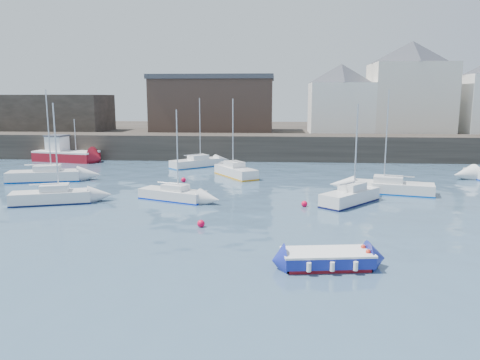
# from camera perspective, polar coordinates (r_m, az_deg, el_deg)

# --- Properties ---
(water) EXTENTS (220.00, 220.00, 0.00)m
(water) POSITION_cam_1_polar(r_m,az_deg,el_deg) (23.13, -2.30, -8.90)
(water) COLOR #2D4760
(water) RESTS_ON ground
(quay_wall) EXTENTS (90.00, 5.00, 3.00)m
(quay_wall) POSITION_cam_1_polar(r_m,az_deg,el_deg) (57.09, 1.77, 4.05)
(quay_wall) COLOR #28231E
(quay_wall) RESTS_ON ground
(land_strip) EXTENTS (90.00, 32.00, 2.80)m
(land_strip) POSITION_cam_1_polar(r_m,az_deg,el_deg) (75.01, 2.41, 5.42)
(land_strip) COLOR #28231E
(land_strip) RESTS_ON ground
(bldg_east_a) EXTENTS (13.36, 13.36, 11.80)m
(bldg_east_a) POSITION_cam_1_polar(r_m,az_deg,el_deg) (66.06, 20.03, 10.63)
(bldg_east_a) COLOR beige
(bldg_east_a) RESTS_ON land_strip
(bldg_east_d) EXTENTS (11.14, 11.14, 8.95)m
(bldg_east_d) POSITION_cam_1_polar(r_m,az_deg,el_deg) (63.77, 12.15, 9.74)
(bldg_east_d) COLOR white
(bldg_east_d) RESTS_ON land_strip
(warehouse) EXTENTS (16.40, 10.40, 7.60)m
(warehouse) POSITION_cam_1_polar(r_m,az_deg,el_deg) (65.29, -3.21, 9.30)
(warehouse) COLOR #3D2D26
(warehouse) RESTS_ON land_strip
(bldg_west) EXTENTS (14.00, 8.00, 5.00)m
(bldg_west) POSITION_cam_1_polar(r_m,az_deg,el_deg) (70.71, -21.44, 7.62)
(bldg_west) COLOR #353028
(bldg_west) RESTS_ON land_strip
(blue_dinghy) EXTENTS (4.22, 2.36, 0.77)m
(blue_dinghy) POSITION_cam_1_polar(r_m,az_deg,el_deg) (21.49, 10.55, -9.37)
(blue_dinghy) COLOR maroon
(blue_dinghy) RESTS_ON ground
(fishing_boat) EXTENTS (7.93, 4.31, 4.97)m
(fishing_boat) POSITION_cam_1_polar(r_m,az_deg,el_deg) (59.20, -20.65, 3.10)
(fishing_boat) COLOR maroon
(fishing_boat) RESTS_ON ground
(sailboat_a) EXTENTS (5.75, 3.38, 7.12)m
(sailboat_a) POSITION_cam_1_polar(r_m,az_deg,el_deg) (36.02, -21.97, -1.89)
(sailboat_a) COLOR silver
(sailboat_a) RESTS_ON ground
(sailboat_b) EXTENTS (5.39, 3.49, 6.63)m
(sailboat_b) POSITION_cam_1_polar(r_m,az_deg,el_deg) (34.91, -8.18, -1.72)
(sailboat_b) COLOR silver
(sailboat_b) RESTS_ON ground
(sailboat_c) EXTENTS (4.80, 5.18, 7.05)m
(sailboat_c) POSITION_cam_1_polar(r_m,az_deg,el_deg) (34.24, 13.29, -1.95)
(sailboat_c) COLOR silver
(sailboat_c) RESTS_ON ground
(sailboat_d) EXTENTS (6.64, 3.55, 8.08)m
(sailboat_d) POSITION_cam_1_polar(r_m,az_deg,el_deg) (38.83, 17.98, -0.83)
(sailboat_d) COLOR silver
(sailboat_d) RESTS_ON ground
(sailboat_e) EXTENTS (6.63, 3.55, 8.15)m
(sailboat_e) POSITION_cam_1_polar(r_m,az_deg,el_deg) (45.81, -22.69, 0.53)
(sailboat_e) COLOR silver
(sailboat_e) RESTS_ON ground
(sailboat_f) EXTENTS (4.63, 5.71, 7.35)m
(sailboat_f) POSITION_cam_1_polar(r_m,az_deg,el_deg) (44.67, -0.54, 1.08)
(sailboat_f) COLOR silver
(sailboat_f) RESTS_ON ground
(sailboat_h) EXTENTS (5.53, 5.16, 7.39)m
(sailboat_h) POSITION_cam_1_polar(r_m,az_deg,el_deg) (50.94, -5.35, 2.12)
(sailboat_h) COLOR silver
(sailboat_h) RESTS_ON ground
(buoy_near) EXTENTS (0.44, 0.44, 0.44)m
(buoy_near) POSITION_cam_1_polar(r_m,az_deg,el_deg) (27.66, -4.77, -5.72)
(buoy_near) COLOR red
(buoy_near) RESTS_ON ground
(buoy_mid) EXTENTS (0.43, 0.43, 0.43)m
(buoy_mid) POSITION_cam_1_polar(r_m,az_deg,el_deg) (32.87, 7.85, -3.23)
(buoy_mid) COLOR red
(buoy_mid) RESTS_ON ground
(buoy_far) EXTENTS (0.44, 0.44, 0.44)m
(buoy_far) POSITION_cam_1_polar(r_m,az_deg,el_deg) (42.18, -6.89, -0.24)
(buoy_far) COLOR red
(buoy_far) RESTS_ON ground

